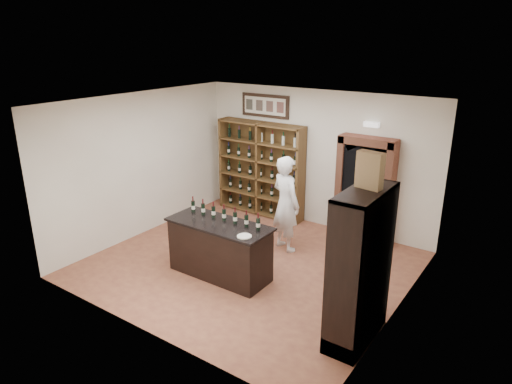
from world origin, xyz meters
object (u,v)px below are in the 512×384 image
at_px(counter_bottle_0, 193,206).
at_px(wine_crate, 370,170).
at_px(wine_shelf, 262,169).
at_px(side_cabinet, 360,291).
at_px(tasting_counter, 220,250).
at_px(shopkeeper, 286,204).

distance_m(counter_bottle_0, wine_crate, 3.66).
relative_size(wine_shelf, side_cabinet, 1.00).
xyz_separation_m(wine_shelf, counter_bottle_0, (0.38, -2.79, 0.01)).
relative_size(wine_shelf, tasting_counter, 1.17).
bearing_deg(side_cabinet, wine_shelf, 139.79).
bearing_deg(side_cabinet, shopkeeper, 141.21).
height_order(wine_shelf, tasting_counter, wine_shelf).
bearing_deg(counter_bottle_0, wine_shelf, 97.76).
bearing_deg(wine_shelf, wine_crate, -39.69).
distance_m(tasting_counter, side_cabinet, 2.75).
height_order(wine_shelf, wine_crate, wine_crate).
bearing_deg(tasting_counter, wine_crate, -4.30).
xyz_separation_m(shopkeeper, wine_crate, (2.29, -1.78, 1.49)).
height_order(wine_shelf, side_cabinet, same).
xyz_separation_m(wine_shelf, shopkeeper, (1.49, -1.36, -0.14)).
xyz_separation_m(wine_shelf, side_cabinet, (3.82, -3.23, -0.35)).
bearing_deg(side_cabinet, counter_bottle_0, 172.64).
distance_m(side_cabinet, wine_crate, 1.69).
relative_size(wine_shelf, shopkeeper, 1.15).
distance_m(wine_shelf, counter_bottle_0, 2.81).
height_order(wine_shelf, shopkeeper, wine_shelf).
relative_size(side_cabinet, shopkeeper, 1.15).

